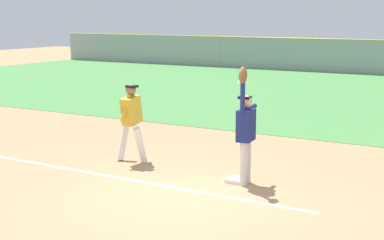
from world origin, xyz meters
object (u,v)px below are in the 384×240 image
at_px(first_base, 237,180).
at_px(fielder, 246,127).
at_px(baseball, 240,82).
at_px(parked_car_silver, 335,57).
at_px(runner, 131,117).

xyz_separation_m(first_base, fielder, (0.19, -0.07, 1.08)).
height_order(fielder, baseball, fielder).
relative_size(first_base, baseball, 5.14).
relative_size(first_base, fielder, 0.17).
bearing_deg(baseball, parked_car_silver, 103.72).
height_order(first_base, runner, runner).
distance_m(first_base, fielder, 1.10).
xyz_separation_m(fielder, parked_car_silver, (-6.40, 25.47, -0.45)).
bearing_deg(runner, parked_car_silver, 95.93).
bearing_deg(runner, fielder, -9.01).
height_order(fielder, parked_car_silver, fielder).
bearing_deg(first_base, fielder, -20.04).
xyz_separation_m(first_base, baseball, (-0.04, 0.12, 1.90)).
height_order(baseball, parked_car_silver, baseball).
bearing_deg(first_base, baseball, 106.22).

